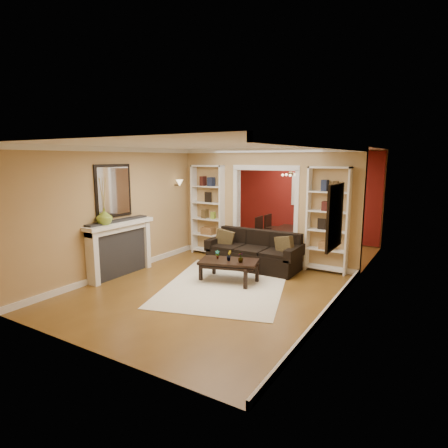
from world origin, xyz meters
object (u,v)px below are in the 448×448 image
Objects in this scene: sofa at (254,250)px; coffee_table at (229,271)px; fireplace at (121,249)px; dining_table at (289,238)px; bookshelf_left at (208,210)px; bookshelf_right at (328,220)px.

sofa reaches higher than coffee_table.
fireplace is 1.16× the size of dining_table.
coffee_table is at bearing -46.37° from bookshelf_left.
dining_table is at bearing 48.58° from bookshelf_left.
bookshelf_right reaches higher than dining_table.
coffee_table is 3.44m from dining_table.
bookshelf_right reaches higher than coffee_table.
dining_table is (-0.06, 3.44, 0.04)m from coffee_table.
fireplace is at bearing -145.20° from bookshelf_right.
sofa is 0.92× the size of bookshelf_left.
sofa is 1.12m from coffee_table.
coffee_table is 2.33m from fireplace.
coffee_table is at bearing -131.55° from bookshelf_right.
dining_table is at bearing 73.83° from coffee_table.
fireplace is (-3.64, -2.53, -0.57)m from bookshelf_right.
bookshelf_left reaches higher than fireplace.
bookshelf_right is 1.57× the size of dining_table.
bookshelf_left is 2.65m from fireplace.
sofa is 1.76m from bookshelf_right.
sofa is at bearing 72.65° from coffee_table.
sofa is 2.91m from fireplace.
coffee_table is at bearing 21.49° from fireplace.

